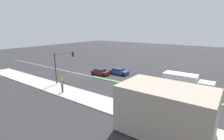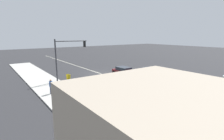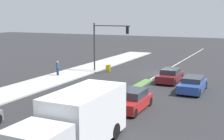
# 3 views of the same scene
# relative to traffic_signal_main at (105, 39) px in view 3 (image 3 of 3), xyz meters

# --- Properties ---
(ground_plane) EXTENTS (160.00, 160.00, 0.00)m
(ground_plane) POSITION_rel_traffic_signal_main_xyz_m (-6.12, 16.17, -3.90)
(ground_plane) COLOR #2B2B2D
(lane_marking_center) EXTENTS (0.16, 60.00, 0.01)m
(lane_marking_center) POSITION_rel_traffic_signal_main_xyz_m (-6.12, -1.83, -3.90)
(lane_marking_center) COLOR beige
(lane_marking_center) RESTS_ON ground
(traffic_signal_main) EXTENTS (4.59, 0.34, 5.60)m
(traffic_signal_main) POSITION_rel_traffic_signal_main_xyz_m (0.00, 0.00, 0.00)
(traffic_signal_main) COLOR #333338
(traffic_signal_main) RESTS_ON sidewalk_right
(pedestrian) EXTENTS (0.34, 0.34, 1.58)m
(pedestrian) POSITION_rel_traffic_signal_main_xyz_m (3.61, 4.44, -2.95)
(pedestrian) COLOR #282D42
(pedestrian) RESTS_ON sidewalk_right
(warning_aframe_sign) EXTENTS (0.45, 0.53, 0.84)m
(warning_aframe_sign) POSITION_rel_traffic_signal_main_xyz_m (-0.25, -0.26, -3.47)
(warning_aframe_sign) COLOR yellow
(warning_aframe_sign) RESTS_ON ground
(delivery_truck) EXTENTS (2.44, 7.50, 2.87)m
(delivery_truck) POSITION_rel_traffic_signal_main_xyz_m (-8.32, 19.90, -2.43)
(delivery_truck) COLOR silver
(delivery_truck) RESTS_ON ground
(sedan_dark) EXTENTS (1.84, 3.92, 1.15)m
(sedan_dark) POSITION_rel_traffic_signal_main_xyz_m (-3.92, 14.02, -3.33)
(sedan_dark) COLOR black
(sedan_dark) RESTS_ON ground
(hatchback_red) EXTENTS (1.76, 3.95, 1.42)m
(hatchback_red) POSITION_rel_traffic_signal_main_xyz_m (-8.32, 12.38, -3.23)
(hatchback_red) COLOR #AD1E1E
(hatchback_red) RESTS_ON ground
(coupe_blue) EXTENTS (1.90, 4.40, 1.30)m
(coupe_blue) POSITION_rel_traffic_signal_main_xyz_m (-11.12, 5.20, -3.25)
(coupe_blue) COLOR #284793
(coupe_blue) RESTS_ON ground
(sedan_maroon) EXTENTS (1.88, 3.96, 1.35)m
(sedan_maroon) POSITION_rel_traffic_signal_main_xyz_m (-8.32, 2.26, -3.24)
(sedan_maroon) COLOR maroon
(sedan_maroon) RESTS_ON ground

